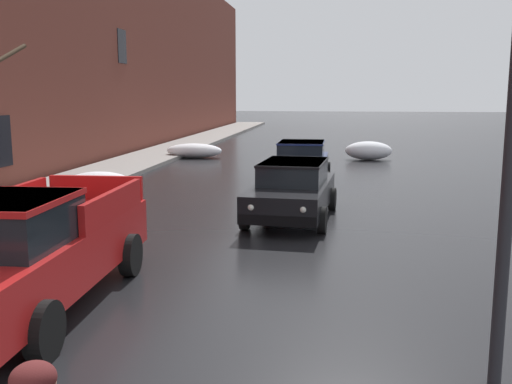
# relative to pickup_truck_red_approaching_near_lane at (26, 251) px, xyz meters

# --- Properties ---
(left_sidewalk_slab) EXTENTS (2.76, 80.00, 0.16)m
(left_sidewalk_slab) POSITION_rel_pickup_truck_red_approaching_near_lane_xyz_m (-4.47, 12.00, -0.80)
(left_sidewalk_slab) COLOR gray
(left_sidewalk_slab) RESTS_ON ground
(brick_townhouse_facade) EXTENTS (0.63, 80.00, 11.31)m
(brick_townhouse_facade) POSITION_rel_pickup_truck_red_approaching_near_lane_xyz_m (-6.35, 11.99, 4.77)
(brick_townhouse_facade) COLOR brown
(brick_townhouse_facade) RESTS_ON ground
(snow_bank_near_corner_left) EXTENTS (2.08, 1.34, 0.66)m
(snow_bank_near_corner_left) POSITION_rel_pickup_truck_red_approaching_near_lane_xyz_m (-2.93, 9.66, -0.55)
(snow_bank_near_corner_left) COLOR white
(snow_bank_near_corner_left) RESTS_ON ground
(snow_bank_along_left_kerb) EXTENTS (2.16, 1.34, 0.86)m
(snow_bank_along_left_kerb) POSITION_rel_pickup_truck_red_approaching_near_lane_xyz_m (5.76, 20.18, -0.47)
(snow_bank_along_left_kerb) COLOR white
(snow_bank_along_left_kerb) RESTS_ON ground
(snow_bank_mid_block_left) EXTENTS (2.69, 1.28, 0.69)m
(snow_bank_mid_block_left) POSITION_rel_pickup_truck_red_approaching_near_lane_xyz_m (-2.55, 19.89, -0.54)
(snow_bank_mid_block_left) COLOR white
(snow_bank_mid_block_left) RESTS_ON ground
(pickup_truck_red_approaching_near_lane) EXTENTS (2.27, 5.50, 1.76)m
(pickup_truck_red_approaching_near_lane) POSITION_rel_pickup_truck_red_approaching_near_lane_xyz_m (0.00, 0.00, 0.00)
(pickup_truck_red_approaching_near_lane) COLOR red
(pickup_truck_red_approaching_near_lane) RESTS_ON ground
(sedan_black_parked_kerbside_close) EXTENTS (2.17, 4.47, 1.42)m
(sedan_black_parked_kerbside_close) POSITION_rel_pickup_truck_red_approaching_near_lane_xyz_m (3.25, 6.73, -0.13)
(sedan_black_parked_kerbside_close) COLOR black
(sedan_black_parked_kerbside_close) RESTS_ON ground
(sedan_darkblue_parked_kerbside_mid) EXTENTS (1.99, 4.05, 1.42)m
(sedan_darkblue_parked_kerbside_mid) POSITION_rel_pickup_truck_red_approaching_near_lane_xyz_m (3.08, 12.68, -0.13)
(sedan_darkblue_parked_kerbside_mid) COLOR navy
(sedan_darkblue_parked_kerbside_mid) RESTS_ON ground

